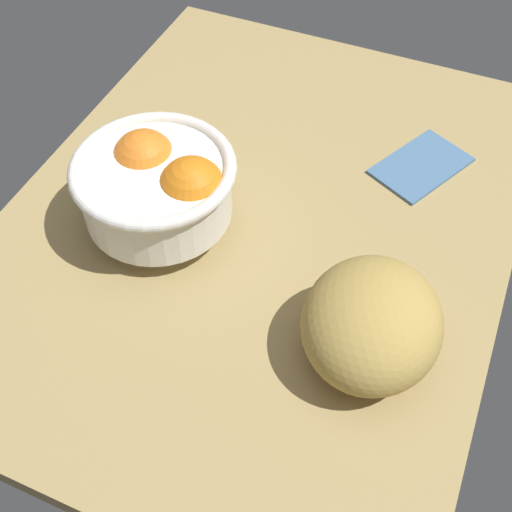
{
  "coord_description": "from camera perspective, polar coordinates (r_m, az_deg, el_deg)",
  "views": [
    {
      "loc": [
        -54.37,
        -22.62,
        64.06
      ],
      "look_at": [
        -10.22,
        -3.74,
        5.0
      ],
      "focal_mm": 46.76,
      "sensor_mm": 36.0,
      "label": 1
    }
  ],
  "objects": [
    {
      "name": "ground_plane",
      "position": [
        0.88,
        0.38,
        2.82
      ],
      "size": [
        83.27,
        63.35,
        3.0
      ],
      "primitive_type": "cube",
      "color": "tan"
    },
    {
      "name": "napkin_folded",
      "position": [
        0.96,
        13.97,
        7.61
      ],
      "size": [
        15.67,
        13.39,
        0.91
      ],
      "primitive_type": "cube",
      "rotation": [
        0.0,
        0.0,
        -0.46
      ],
      "color": "#496F97",
      "rests_on": "ground"
    },
    {
      "name": "fruit_bowl",
      "position": [
        0.82,
        -8.3,
        6.08
      ],
      "size": [
        19.92,
        19.92,
        12.1
      ],
      "color": "white",
      "rests_on": "ground"
    },
    {
      "name": "bread_loaf",
      "position": [
        0.71,
        9.87,
        -5.71
      ],
      "size": [
        17.8,
        16.13,
        10.66
      ],
      "primitive_type": "ellipsoid",
      "rotation": [
        0.0,
        0.0,
        0.08
      ],
      "color": "#B39348",
      "rests_on": "ground"
    }
  ]
}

